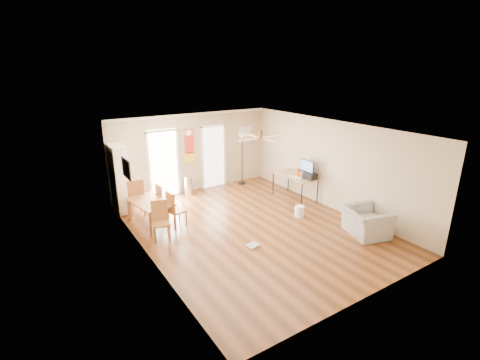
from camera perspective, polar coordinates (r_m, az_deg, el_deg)
floor at (r=9.18m, az=2.04°, el=-7.83°), size 7.00×7.00×0.00m
ceiling at (r=8.37m, az=2.24°, el=8.38°), size 5.50×7.00×0.00m
wall_back at (r=11.62m, az=-7.76°, el=4.47°), size 5.50×0.04×2.60m
wall_front at (r=6.36m, az=20.60°, el=-8.47°), size 5.50×0.04×2.60m
wall_left at (r=7.56m, az=-15.31°, el=-3.63°), size 0.04×7.00×2.60m
wall_right at (r=10.44m, az=14.65°, el=2.46°), size 0.04×7.00×2.60m
crown_molding at (r=8.38m, az=2.24°, el=8.11°), size 5.50×7.00×0.08m
kitchen_doorway at (r=11.29m, az=-12.50°, el=2.47°), size 0.90×0.10×2.10m
bathroom_doorway at (r=12.00m, az=-4.43°, el=3.78°), size 0.80×0.10×2.10m
wall_decal at (r=11.50m, az=-8.33°, el=5.57°), size 0.46×0.03×1.10m
ac_grille at (r=12.49m, az=0.82°, el=7.47°), size 0.50×0.04×0.60m
framed_poster at (r=8.72m, az=-18.22°, el=1.80°), size 0.04×0.66×0.48m
ceiling_fan at (r=8.16m, az=3.43°, el=6.89°), size 1.24×1.24×0.20m
bookshelf at (r=10.50m, az=-19.19°, el=0.25°), size 0.48×0.91×1.95m
dining_table at (r=9.51m, az=-14.40°, el=-5.25°), size 1.01×1.46×0.67m
dining_chair_right_a at (r=9.96m, az=-12.20°, el=-3.17°), size 0.41×0.41×0.93m
dining_chair_right_b at (r=9.24m, az=-10.35°, el=-4.70°), size 0.46×0.46×0.96m
dining_chair_near at (r=8.60m, az=-12.87°, el=-6.66°), size 0.48×0.48×0.96m
dining_chair_far at (r=10.16m, az=-16.90°, el=-2.69°), size 0.47×0.47×1.08m
trash_can at (r=11.51m, az=-8.43°, el=-0.91°), size 0.33×0.33×0.60m
torchiere_lamp at (r=12.25m, az=0.37°, el=3.40°), size 0.39×0.39×1.80m
computer_desk at (r=11.13m, az=8.97°, el=-1.11°), size 0.73×1.45×0.78m
imac at (r=10.77m, az=10.91°, el=1.83°), size 0.14×0.59×0.55m
keyboard at (r=10.79m, az=9.16°, el=0.48°), size 0.24×0.43×0.02m
printer at (r=10.68m, az=11.48°, el=0.63°), size 0.33×0.38×0.18m
orange_bottle at (r=10.83m, az=9.50°, el=1.23°), size 0.11×0.11×0.27m
wastebasket_a at (r=9.92m, az=9.75°, el=-5.07°), size 0.30×0.30×0.30m
floor_cloth at (r=8.28m, az=2.10°, el=-10.73°), size 0.33×0.27×0.04m
armchair at (r=9.23m, az=19.90°, el=-6.46°), size 1.21×1.30×0.70m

